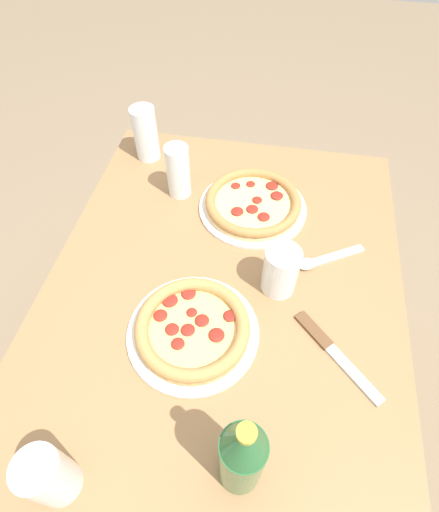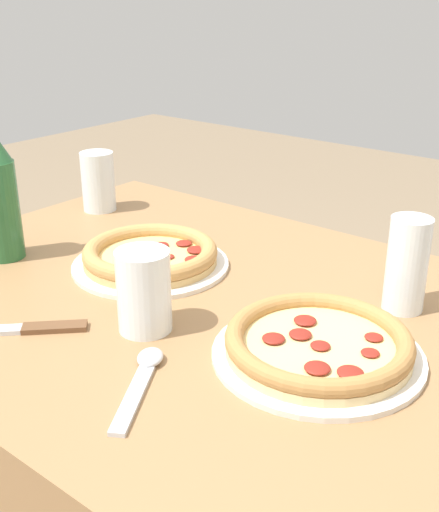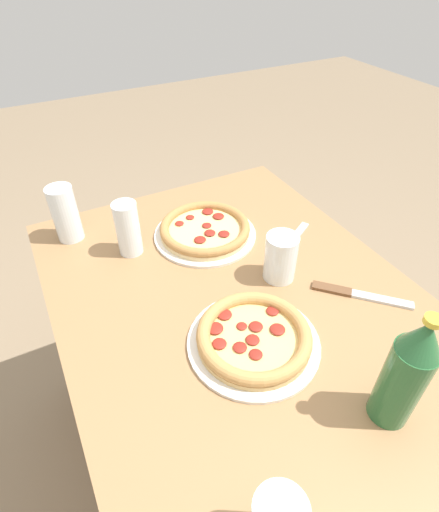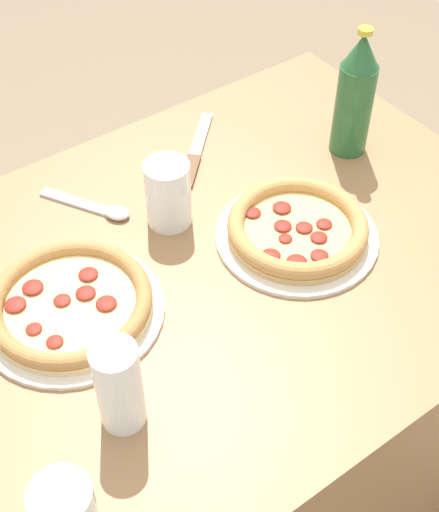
# 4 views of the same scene
# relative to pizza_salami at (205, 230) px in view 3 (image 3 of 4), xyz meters

# --- Properties ---
(ground_plane) EXTENTS (8.00, 8.00, 0.00)m
(ground_plane) POSITION_rel_pizza_salami_xyz_m (0.26, -0.04, -0.76)
(ground_plane) COLOR #847056
(table) EXTENTS (1.07, 0.80, 0.74)m
(table) POSITION_rel_pizza_salami_xyz_m (0.26, -0.04, -0.39)
(table) COLOR #997047
(table) RESTS_ON ground_plane
(pizza_salami) EXTENTS (0.28, 0.28, 0.04)m
(pizza_salami) POSITION_rel_pizza_salami_xyz_m (0.00, 0.00, 0.00)
(pizza_salami) COLOR silver
(pizza_salami) RESTS_ON table
(pizza_veggie) EXTENTS (0.27, 0.27, 0.04)m
(pizza_veggie) POSITION_rel_pizza_salami_xyz_m (0.38, -0.08, 0.00)
(pizza_veggie) COLOR silver
(pizza_veggie) RESTS_ON table
(glass_lemonade) EXTENTS (0.06, 0.06, 0.15)m
(glass_lemonade) POSITION_rel_pizza_salami_xyz_m (-0.03, -0.20, 0.05)
(glass_lemonade) COLOR white
(glass_lemonade) RESTS_ON table
(glass_orange_juice) EXTENTS (0.07, 0.07, 0.16)m
(glass_orange_juice) POSITION_rel_pizza_salami_xyz_m (-0.16, -0.33, 0.05)
(glass_orange_juice) COLOR white
(glass_orange_juice) RESTS_ON table
(glass_iced_tea) EXTENTS (0.08, 0.08, 0.12)m
(glass_iced_tea) POSITION_rel_pizza_salami_xyz_m (0.23, 0.09, 0.03)
(glass_iced_tea) COLOR white
(glass_iced_tea) RESTS_ON table
(beer_bottle) EXTENTS (0.07, 0.07, 0.25)m
(beer_bottle) POSITION_rel_pizza_salami_xyz_m (0.62, 0.06, 0.10)
(beer_bottle) COLOR #286033
(beer_bottle) RESTS_ON table
(knife) EXTENTS (0.18, 0.18, 0.01)m
(knife) POSITION_rel_pizza_salami_xyz_m (0.37, 0.21, -0.02)
(knife) COLOR brown
(knife) RESTS_ON table
(spoon) EXTENTS (0.11, 0.17, 0.02)m
(spoon) POSITION_rel_pizza_salami_xyz_m (0.15, 0.18, -0.01)
(spoon) COLOR silver
(spoon) RESTS_ON table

